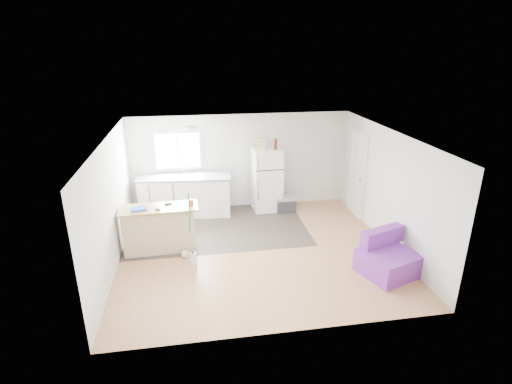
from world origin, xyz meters
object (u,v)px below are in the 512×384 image
Objects in this scene: blue_tray at (139,209)px; cardboard_box at (262,144)px; kitchen_cabinets at (185,195)px; bottle_right at (276,144)px; purple_seat at (387,259)px; mop at (186,246)px; cooler at (286,204)px; peninsula at (159,229)px; bottle_left at (276,145)px; refrigerator at (267,180)px; cleaner_jug at (193,258)px; red_cup at (191,202)px.

cardboard_box is at bearing 32.33° from blue_tray.
bottle_right is (2.26, 0.02, 1.20)m from kitchen_cabinets.
purple_seat is 3.91m from bottle_right.
purple_seat is 3.89× the size of blue_tray.
mop reaches higher than purple_seat.
cooler is 3.34m from purple_seat.
peninsula reaches higher than purple_seat.
cardboard_box is 0.35m from bottle_left.
blue_tray is 1.20× the size of bottle_left.
kitchen_cabinets is 2.56m from bottle_right.
blue_tray is at bearing -173.39° from peninsula.
kitchen_cabinets is 1.45× the size of refrigerator.
peninsula is 5.21× the size of cardboard_box.
cleaner_jug is 3.38m from cardboard_box.
purple_seat is (3.67, -3.34, -0.23)m from kitchen_cabinets.
blue_tray reaches higher than cooler.
cleaner_jug is at bearing -74.65° from mop.
cleaner_jug is at bearing -131.44° from bottle_left.
blue_tray is at bearing -149.53° from bottle_right.
peninsula is 5.37× the size of cleaner_jug.
cardboard_box is at bearing 43.97° from red_cup.
bottle_right is (-1.41, 3.36, 1.43)m from purple_seat.
bottle_left is (2.11, 2.39, 1.58)m from cleaner_jug.
cooler is at bearing 0.12° from kitchen_cabinets.
refrigerator is 2.59m from red_cup.
mop reaches higher than cooler.
mop reaches higher than cleaner_jug.
refrigerator reaches higher than mop.
cardboard_box is (1.89, 2.07, 1.50)m from mop.
bottle_left is (2.24, -0.08, 1.20)m from kitchen_cabinets.
kitchen_cabinets is 2.52m from cooler.
cooler is 1.68× the size of blue_tray.
red_cup is (0.68, 0.02, 0.53)m from peninsula.
blue_tray is at bearing -150.71° from bottle_left.
purple_seat is at bearing -23.72° from mop.
cooler is at bearing -45.64° from bottle_right.
peninsula is 0.86m from red_cup.
red_cup reaches higher than purple_seat.
cardboard_box is at bearing 49.39° from cleaner_jug.
purple_seat is at bearing -61.38° from cardboard_box.
cardboard_box reaches higher than kitchen_cabinets.
cooler is 1.66m from cardboard_box.
purple_seat is 3.84m from bottle_left.
purple_seat is at bearing -18.02° from cleaner_jug.
refrigerator is (2.57, 1.77, 0.31)m from peninsula.
cleaner_jug is (0.12, -2.47, -0.38)m from kitchen_cabinets.
bottle_right is (3.13, 1.84, 0.74)m from blue_tray.
bottle_right is (0.22, 0.02, 0.92)m from refrigerator.
cardboard_box reaches higher than red_cup.
refrigerator is 3.19m from cleaner_jug.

